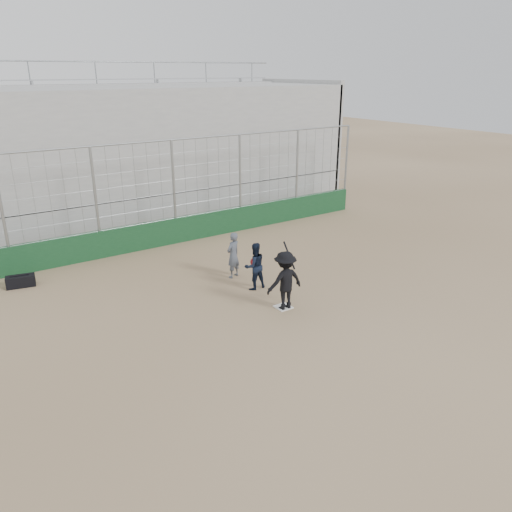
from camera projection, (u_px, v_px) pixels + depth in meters
ground at (283, 307)px, 14.38m from camera, size 90.00×90.00×0.00m
home_plate at (283, 307)px, 14.38m from camera, size 0.44×0.44×0.02m
backstop at (176, 219)px, 19.47m from camera, size 18.10×0.25×4.04m
bleachers at (126, 152)px, 22.62m from camera, size 20.25×6.70×6.98m
batter_at_plate at (285, 281)px, 14.04m from camera, size 1.14×0.78×1.88m
catcher_crouched at (255, 274)px, 15.43m from camera, size 0.74×0.58×1.04m
umpire at (233, 257)px, 16.27m from camera, size 0.65×0.54×1.38m
equipment_bag at (21, 281)px, 15.70m from camera, size 0.91×0.53×0.40m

